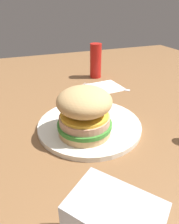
{
  "coord_description": "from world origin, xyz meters",
  "views": [
    {
      "loc": [
        0.37,
        -0.17,
        0.27
      ],
      "look_at": [
        -0.02,
        -0.02,
        0.04
      ],
      "focal_mm": 32.16,
      "sensor_mm": 36.0,
      "label": 1
    }
  ],
  "objects_px": {
    "sandwich": "(84,111)",
    "fries_pile": "(87,110)",
    "ketchup_bottle": "(96,61)",
    "napkin": "(106,87)",
    "plate": "(90,125)",
    "fork": "(105,86)"
  },
  "relations": [
    {
      "from": "sandwich",
      "to": "fries_pile",
      "type": "bearing_deg",
      "value": 156.67
    },
    {
      "from": "sandwich",
      "to": "ketchup_bottle",
      "type": "distance_m",
      "value": 0.4
    },
    {
      "from": "sandwich",
      "to": "napkin",
      "type": "relative_size",
      "value": 1.1
    },
    {
      "from": "plate",
      "to": "napkin",
      "type": "relative_size",
      "value": 2.27
    },
    {
      "from": "plate",
      "to": "fries_pile",
      "type": "height_order",
      "value": "fries_pile"
    },
    {
      "from": "sandwich",
      "to": "plate",
      "type": "bearing_deg",
      "value": 143.55
    },
    {
      "from": "sandwich",
      "to": "fork",
      "type": "bearing_deg",
      "value": 146.39
    },
    {
      "from": "plate",
      "to": "sandwich",
      "type": "height_order",
      "value": "sandwich"
    },
    {
      "from": "plate",
      "to": "ketchup_bottle",
      "type": "bearing_deg",
      "value": 155.44
    },
    {
      "from": "plate",
      "to": "fries_pile",
      "type": "distance_m",
      "value": 0.06
    },
    {
      "from": "fork",
      "to": "napkin",
      "type": "bearing_deg",
      "value": 47.87
    },
    {
      "from": "fork",
      "to": "plate",
      "type": "bearing_deg",
      "value": -33.18
    },
    {
      "from": "sandwich",
      "to": "ketchup_bottle",
      "type": "bearing_deg",
      "value": 154.27
    },
    {
      "from": "sandwich",
      "to": "fork",
      "type": "height_order",
      "value": "sandwich"
    },
    {
      "from": "fries_pile",
      "to": "fork",
      "type": "relative_size",
      "value": 0.78
    },
    {
      "from": "fries_pile",
      "to": "ketchup_bottle",
      "type": "bearing_deg",
      "value": 153.51
    },
    {
      "from": "plate",
      "to": "fries_pile",
      "type": "relative_size",
      "value": 2.3
    },
    {
      "from": "sandwich",
      "to": "fries_pile",
      "type": "height_order",
      "value": "sandwich"
    },
    {
      "from": "napkin",
      "to": "fork",
      "type": "xyz_separation_m",
      "value": [
        -0.0,
        -0.0,
        0.0
      ]
    },
    {
      "from": "plate",
      "to": "fork",
      "type": "height_order",
      "value": "plate"
    },
    {
      "from": "napkin",
      "to": "fork",
      "type": "distance_m",
      "value": 0.0
    },
    {
      "from": "plate",
      "to": "ketchup_bottle",
      "type": "xyz_separation_m",
      "value": [
        -0.33,
        0.15,
        0.06
      ]
    }
  ]
}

